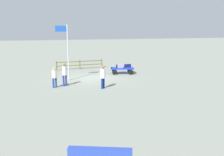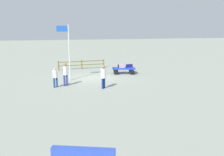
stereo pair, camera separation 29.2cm
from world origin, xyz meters
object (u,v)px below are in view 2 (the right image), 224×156
luggage_cart (124,69)px  worker_lead (103,75)px  worker_trailing (65,72)px  flagpole (68,48)px  suitcase_olive (121,66)px  suitcase_navy (122,66)px  suitcase_grey (129,66)px  worker_supervisor (55,76)px

luggage_cart → worker_lead: bearing=60.3°
worker_trailing → flagpole: (-0.34, -1.99, 1.72)m
suitcase_olive → suitcase_navy: bearing=137.6°
suitcase_grey → suitcase_navy: suitcase_navy is taller
suitcase_olive → suitcase_navy: (-0.10, 0.10, 0.06)m
flagpole → suitcase_grey: bearing=-160.7°
suitcase_grey → worker_trailing: 7.55m
flagpole → suitcase_navy: bearing=-159.9°
suitcase_olive → worker_supervisor: 7.52m
suitcase_navy → worker_supervisor: 7.56m
suitcase_olive → suitcase_navy: suitcase_navy is taller
worker_lead → worker_trailing: 3.06m
suitcase_grey → flagpole: flagpole is taller
suitcase_grey → worker_lead: (3.63, 5.53, 0.33)m
worker_trailing → suitcase_navy: bearing=-144.8°
suitcase_navy → worker_lead: bearing=62.1°
suitcase_grey → suitcase_olive: bearing=7.2°
worker_trailing → flagpole: bearing=-99.6°
luggage_cart → worker_trailing: 6.83m
worker_supervisor → flagpole: (-1.10, -2.31, 1.89)m
suitcase_grey → worker_lead: size_ratio=0.36×
suitcase_olive → suitcase_navy: 0.15m
suitcase_navy → worker_trailing: (5.52, 3.88, 0.29)m
worker_lead → suitcase_navy: bearing=-117.9°
worker_trailing → worker_supervisor: bearing=22.5°
worker_trailing → worker_supervisor: size_ratio=1.19×
worker_lead → worker_supervisor: size_ratio=1.15×
suitcase_grey → suitcase_olive: same height
suitcase_navy → worker_lead: size_ratio=0.35×
suitcase_olive → worker_supervisor: bearing=34.8°
suitcase_navy → flagpole: (5.18, 1.89, 2.00)m
worker_lead → worker_trailing: bearing=-28.0°
luggage_cart → worker_trailing: (5.66, 3.76, 0.63)m
suitcase_grey → worker_supervisor: bearing=31.9°
worker_lead → flagpole: size_ratio=0.37×
flagpole → worker_lead: bearing=124.6°
suitcase_olive → worker_lead: bearing=63.4°
suitcase_grey → suitcase_navy: 0.84m
worker_supervisor → worker_lead: bearing=162.1°
luggage_cart → suitcase_navy: 0.39m
worker_lead → worker_trailing: size_ratio=0.97×
suitcase_olive → flagpole: size_ratio=0.13×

